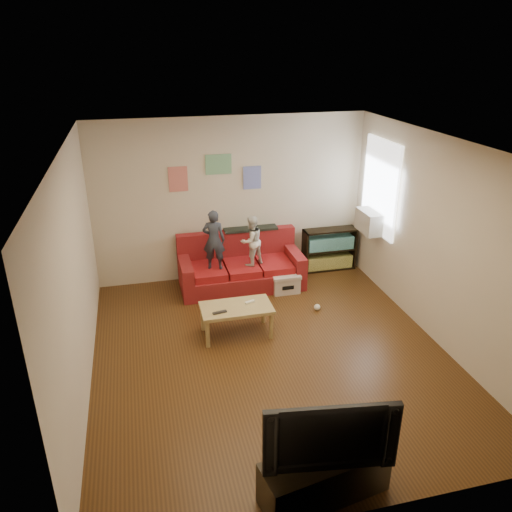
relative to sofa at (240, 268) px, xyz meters
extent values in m
cube|color=#4E2F13|center=(-0.05, -2.07, -0.30)|extent=(4.50, 5.00, 0.01)
cube|color=white|center=(-0.05, -2.07, 2.41)|extent=(4.50, 5.00, 0.01)
cube|color=beige|center=(-0.05, 0.44, 1.05)|extent=(4.50, 0.01, 2.70)
cube|color=beige|center=(-0.05, -4.57, 1.05)|extent=(4.50, 0.01, 2.70)
cube|color=beige|center=(-2.30, -2.07, 1.05)|extent=(0.01, 5.00, 2.70)
cube|color=beige|center=(2.21, -2.07, 1.05)|extent=(0.01, 5.00, 2.70)
cube|color=maroon|center=(0.00, -0.07, -0.15)|extent=(2.00, 0.90, 0.30)
cube|color=maroon|center=(0.00, 0.29, 0.28)|extent=(2.00, 0.18, 0.55)
cube|color=maroon|center=(-0.91, -0.07, 0.13)|extent=(0.18, 0.90, 0.25)
cube|color=maroon|center=(0.91, -0.07, 0.13)|extent=(0.18, 0.90, 0.25)
cube|color=maroon|center=(-0.55, -0.14, 0.06)|extent=(0.52, 0.68, 0.12)
cube|color=maroon|center=(0.00, -0.14, 0.06)|extent=(0.52, 0.68, 0.12)
cube|color=maroon|center=(0.54, -0.14, 0.06)|extent=(0.52, 0.68, 0.12)
cube|color=black|center=(0.25, 0.29, 0.56)|extent=(0.90, 0.22, 0.04)
imported|color=#2B313E|center=(-0.45, -0.17, 0.61)|extent=(0.41, 0.33, 0.97)
imported|color=silver|center=(0.15, -0.17, 0.53)|extent=(0.49, 0.45, 0.82)
cube|color=tan|center=(-0.38, -1.51, 0.12)|extent=(0.97, 0.53, 0.05)
cylinder|color=tan|center=(-0.82, -1.73, -0.10)|extent=(0.06, 0.06, 0.39)
cylinder|color=tan|center=(0.06, -1.73, -0.10)|extent=(0.06, 0.06, 0.39)
cylinder|color=tan|center=(-0.82, -1.29, -0.10)|extent=(0.06, 0.06, 0.39)
cylinder|color=tan|center=(0.06, -1.29, -0.10)|extent=(0.06, 0.06, 0.39)
cube|color=black|center=(-0.63, -1.63, 0.15)|extent=(0.20, 0.08, 0.02)
cube|color=white|center=(-0.18, -1.46, 0.16)|extent=(0.15, 0.09, 0.03)
cube|color=black|center=(1.20, 0.23, 0.08)|extent=(0.03, 0.28, 0.75)
cube|color=black|center=(2.11, 0.23, 0.08)|extent=(0.03, 0.28, 0.75)
cube|color=black|center=(1.65, 0.23, -0.28)|extent=(0.94, 0.28, 0.03)
cube|color=black|center=(1.65, 0.23, 0.44)|extent=(0.94, 0.28, 0.03)
cube|color=black|center=(1.65, 0.23, 0.08)|extent=(0.88, 0.28, 0.02)
cube|color=olive|center=(1.65, 0.23, -0.15)|extent=(0.82, 0.24, 0.22)
cube|color=teal|center=(1.65, 0.23, 0.20)|extent=(0.82, 0.24, 0.22)
cube|color=white|center=(2.17, -0.42, 1.34)|extent=(0.04, 1.08, 1.48)
cube|color=#B7B2A3|center=(2.05, -0.42, 0.78)|extent=(0.28, 0.55, 0.35)
cube|color=#D87266|center=(-0.90, 0.42, 1.45)|extent=(0.30, 0.01, 0.40)
cube|color=#72B27F|center=(-0.25, 0.42, 1.65)|extent=(0.42, 0.01, 0.32)
cube|color=#727FCC|center=(0.30, 0.42, 1.40)|extent=(0.30, 0.01, 0.38)
cube|color=beige|center=(0.65, -0.43, -0.17)|extent=(0.43, 0.32, 0.26)
cube|color=beige|center=(0.65, -0.43, -0.01)|extent=(0.45, 0.34, 0.05)
cube|color=black|center=(0.65, -0.59, -0.16)|extent=(0.19, 0.00, 0.06)
cube|color=black|center=(-0.17, -4.32, -0.08)|extent=(1.21, 0.58, 0.43)
imported|color=black|center=(-0.17, -4.32, 0.47)|extent=(1.15, 0.31, 0.65)
sphere|color=white|center=(0.94, -1.14, -0.25)|extent=(0.10, 0.10, 0.10)
camera|label=1|loc=(-1.54, -7.34, 3.47)|focal=35.00mm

